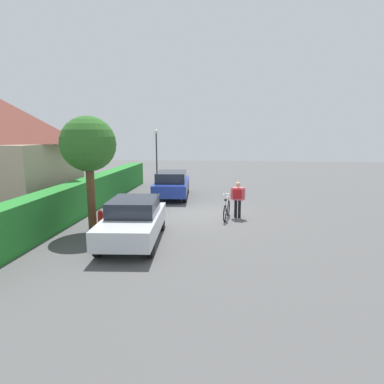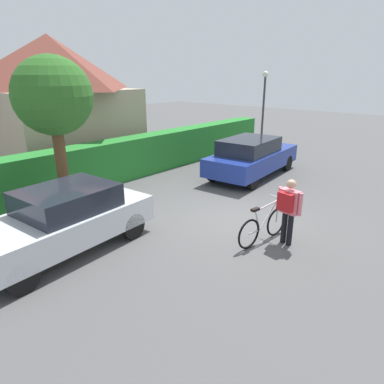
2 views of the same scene
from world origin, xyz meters
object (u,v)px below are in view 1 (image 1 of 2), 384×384
parked_car_near (133,220)px  street_lamp (156,150)px  person_rider (238,196)px  parked_car_far (172,184)px  bicycle (227,210)px  tree_kerbside (88,145)px  fire_hydrant (101,220)px

parked_car_near → street_lamp: size_ratio=1.07×
parked_car_near → person_rider: (3.56, -3.67, 0.20)m
parked_car_far → bicycle: parked_car_far is taller
street_lamp → tree_kerbside: 10.39m
parked_car_near → bicycle: (3.32, -3.20, -0.36)m
tree_kerbside → fire_hydrant: size_ratio=5.35×
parked_car_far → parked_car_near: bearing=179.9°
parked_car_far → tree_kerbside: bearing=163.6°
parked_car_far → fire_hydrant: 7.12m
person_rider → fire_hydrant: (-2.53, 5.27, -0.55)m
parked_car_far → person_rider: person_rider is taller
street_lamp → bicycle: bearing=-149.5°
parked_car_far → tree_kerbside: 7.48m
bicycle → parked_car_far: bearing=34.5°
parked_car_near → street_lamp: bearing=8.1°
person_rider → tree_kerbside: (-2.39, 5.65, 2.28)m
fire_hydrant → street_lamp: bearing=0.3°
person_rider → parked_car_far: bearing=39.8°
parked_car_far → bicycle: size_ratio=2.69×
fire_hydrant → bicycle: bearing=-64.4°
bicycle → parked_car_near: bearing=136.1°
parked_car_near → street_lamp: 11.80m
bicycle → person_rider: 0.77m
street_lamp → fire_hydrant: (-10.51, -0.05, -2.17)m
street_lamp → fire_hydrant: street_lamp is taller
parked_car_near → parked_car_far: (7.96, -0.01, 0.04)m
parked_car_far → bicycle: (-4.63, -3.19, -0.40)m
parked_car_far → fire_hydrant: parked_car_far is taller
person_rider → fire_hydrant: person_rider is taller
parked_car_far → fire_hydrant: bearing=167.0°
parked_car_near → parked_car_far: bearing=-0.1°
bicycle → street_lamp: size_ratio=0.44×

